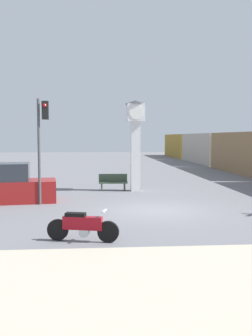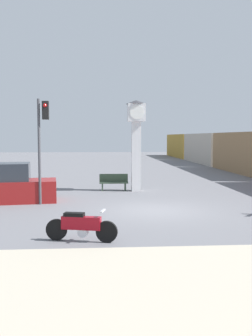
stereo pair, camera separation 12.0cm
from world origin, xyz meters
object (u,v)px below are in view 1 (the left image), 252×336
object	(u,v)px
motorcycle	(82,226)
parked_car	(8,186)
traffic_light	(42,133)
bench	(113,182)
freight_train	(224,150)
clock_tower	(135,132)

from	to	relation	value
motorcycle	parked_car	distance (m)	7.76
traffic_light	motorcycle	bearing A→B (deg)	-72.08
motorcycle	bench	size ratio (longest dim) A/B	1.30
freight_train	bench	world-z (taller)	freight_train
bench	parked_car	world-z (taller)	parked_car
motorcycle	parked_car	world-z (taller)	parked_car
freight_train	traffic_light	xyz separation A→B (m)	(-15.06, -19.77, 1.48)
motorcycle	freight_train	xyz separation A→B (m)	(13.08, 25.89, 1.25)
freight_train	traffic_light	bearing A→B (deg)	-127.29
motorcycle	freight_train	bearing A→B (deg)	76.67
clock_tower	parked_car	xyz separation A→B (m)	(-6.21, -3.14, -2.54)
clock_tower	parked_car	distance (m)	7.41
freight_train	parked_car	distance (m)	25.38
clock_tower	traffic_light	xyz separation A→B (m)	(-4.53, -3.86, -0.11)
freight_train	bench	xyz separation A→B (m)	(-11.76, -15.63, -1.21)
freight_train	traffic_light	distance (m)	24.90
motorcycle	traffic_light	size ratio (longest dim) A/B	0.45
motorcycle	bench	distance (m)	10.35
clock_tower	bench	xyz separation A→B (m)	(-1.23, 0.28, -2.80)
bench	motorcycle	bearing A→B (deg)	-97.32
bench	parked_car	bearing A→B (deg)	-145.50
clock_tower	traffic_light	world-z (taller)	clock_tower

